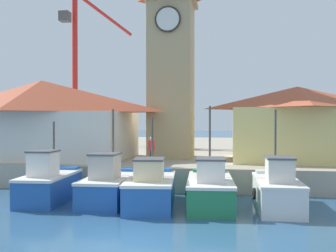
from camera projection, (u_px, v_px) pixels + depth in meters
ground_plane at (125, 246)px, 11.87m from camera, size 300.00×300.00×0.00m
quay_wharf at (201, 152)px, 40.35m from camera, size 120.00×40.00×1.31m
fishing_boat_far_left at (49, 184)px, 18.34m from camera, size 2.08×4.36×3.75m
fishing_boat_left_outer at (109, 186)px, 18.13m from camera, size 2.13×4.65×4.35m
fishing_boat_left_inner at (151, 188)px, 17.42m from camera, size 2.56×5.06×3.93m
fishing_boat_mid_left at (210, 189)px, 17.42m from camera, size 2.34×5.23×4.47m
fishing_boat_center at (277, 190)px, 16.85m from camera, size 1.96×4.63×4.29m
clock_tower at (171, 54)px, 26.87m from camera, size 3.40×3.40×14.95m
warehouse_left at (42, 118)px, 26.34m from camera, size 12.11×7.24×5.21m
warehouse_right at (297, 123)px, 24.91m from camera, size 8.45×7.23×4.67m
port_crane_near at (173, 73)px, 34.79m from camera, size 3.99×7.15×17.75m
port_crane_far at (78, 86)px, 41.34m from camera, size 5.06×10.21×16.10m
dock_worker_near_tower at (152, 151)px, 21.54m from camera, size 0.34×0.22×1.62m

